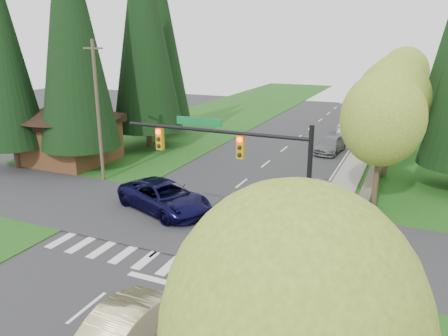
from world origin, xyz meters
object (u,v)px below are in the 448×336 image
Objects in this scene: suv_navy at (164,197)px; parked_car_a at (315,191)px; parked_car_b at (330,145)px; parked_car_c at (348,130)px; sedan_champagne at (116,336)px; parked_car_d at (348,124)px; parked_car_e at (358,113)px.

suv_navy is 9.52m from parked_car_a.
suv_navy reaches higher than parked_car_b.
parked_car_b is 1.10× the size of parked_car_c.
sedan_champagne is at bearing -134.31° from suv_navy.
parked_car_b is 1.04× the size of parked_car_d.
sedan_champagne is 12.65m from suv_navy.
parked_car_d is (1.44, 40.47, -0.02)m from sedan_champagne.
parked_car_a is at bearing 81.46° from sedan_champagne.
parked_car_c is (1.94, 37.23, -0.08)m from sedan_champagne.
parked_car_d is at bearing 8.96° from suv_navy.
parked_car_c is (0.50, 7.51, 0.02)m from parked_car_b.
parked_car_e is at bearing 97.31° from parked_car_c.
sedan_champagne reaches higher than parked_car_c.
parked_car_c is at bearing 92.18° from parked_car_b.
suv_navy reaches higher than parked_car_d.
parked_car_a is (2.84, 16.77, -0.13)m from sedan_champagne.
parked_car_b is 1.00× the size of parked_car_e.
parked_car_b is at bearing 88.29° from sedan_champagne.
sedan_champagne is at bearing -87.07° from parked_car_d.
sedan_champagne is at bearing -88.14° from parked_car_c.
parked_car_b is (-1.40, 12.96, 0.02)m from parked_car_a.
parked_car_c is at bearing -76.21° from parked_car_d.
sedan_champagne is 37.28m from parked_car_c.
parked_car_c is 11.65m from parked_car_e.
parked_car_b is at bearing -85.03° from parked_car_d.
parked_car_a is 0.86× the size of parked_car_d.
suv_navy reaches higher than parked_car_e.
suv_navy is 1.40× the size of parked_car_d.
parked_car_c is at bearing 6.36° from suv_navy.
parked_car_c is (-0.90, 20.46, 0.04)m from parked_car_a.
suv_navy is 19.32m from parked_car_b.
sedan_champagne is 1.01× the size of parked_car_b.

